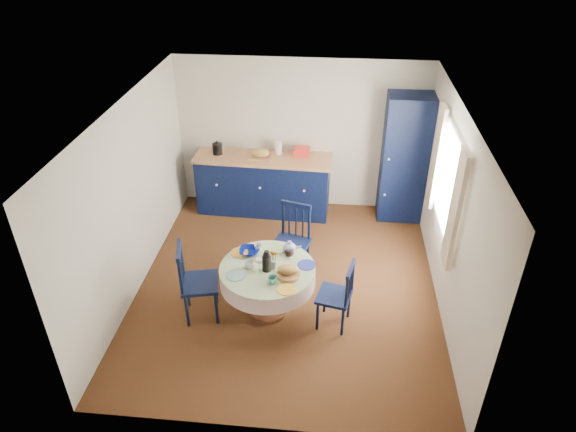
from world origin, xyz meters
name	(u,v)px	position (x,y,z in m)	size (l,w,h in m)	color
floor	(287,285)	(0.00, 0.00, 0.00)	(4.50, 4.50, 0.00)	black
ceiling	(287,111)	(0.00, 0.00, 2.50)	(4.50, 4.50, 0.00)	white
wall_back	(301,135)	(0.00, 2.25, 1.25)	(4.00, 0.02, 2.50)	beige
wall_left	(132,199)	(-2.00, 0.00, 1.25)	(0.02, 4.50, 2.50)	beige
wall_right	(451,215)	(2.00, 0.00, 1.25)	(0.02, 4.50, 2.50)	beige
window	(447,183)	(1.95, 0.30, 1.52)	(0.10, 1.74, 1.45)	white
kitchen_counter	(264,183)	(-0.59, 1.96, 0.50)	(2.23, 0.77, 1.22)	black
pantry_cabinet	(405,159)	(1.66, 2.00, 1.03)	(0.72, 0.53, 2.06)	black
dining_table	(268,275)	(-0.18, -0.55, 0.59)	(1.17, 1.17, 0.99)	#512A17
chair_left	(196,282)	(-1.06, -0.69, 0.53)	(0.54, 0.56, 1.05)	black
chair_far	(292,241)	(0.03, 0.29, 0.53)	(0.57, 0.56, 1.05)	black
chair_right	(337,295)	(0.67, -0.69, 0.46)	(0.47, 0.49, 0.92)	black
mug_a	(250,265)	(-0.40, -0.58, 0.75)	(0.12, 0.12, 0.09)	silver
mug_b	(272,280)	(-0.09, -0.85, 0.76)	(0.11, 0.11, 0.10)	teal
mug_c	(289,253)	(0.05, -0.29, 0.75)	(0.12, 0.12, 0.09)	black
mug_d	(258,247)	(-0.35, -0.21, 0.75)	(0.10, 0.10, 0.09)	silver
cobalt_bowl	(249,251)	(-0.45, -0.28, 0.74)	(0.25, 0.25, 0.06)	navy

